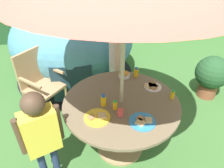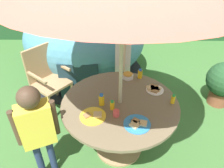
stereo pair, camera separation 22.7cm
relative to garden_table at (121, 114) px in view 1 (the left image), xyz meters
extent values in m
cube|color=#3D6B33|center=(0.00, 0.00, -0.57)|extent=(10.00, 10.00, 0.02)
cylinder|color=tan|center=(0.00, 0.00, -0.54)|extent=(0.57, 0.57, 0.03)
cylinder|color=tan|center=(0.00, 0.00, -0.20)|extent=(0.15, 0.15, 0.71)
cylinder|color=#75664C|center=(0.00, 0.00, 0.17)|extent=(1.26, 1.26, 0.03)
cylinder|color=#B7AD8C|center=(0.00, 0.00, 0.56)|extent=(0.04, 0.04, 2.24)
cylinder|color=tan|center=(-0.95, 0.50, -0.35)|extent=(0.04, 0.04, 0.42)
cylinder|color=tan|center=(-0.70, 0.82, -0.35)|extent=(0.04, 0.04, 0.42)
cylinder|color=tan|center=(-1.27, 0.75, -0.35)|extent=(0.04, 0.04, 0.42)
cylinder|color=tan|center=(-1.02, 1.07, -0.35)|extent=(0.04, 0.04, 0.42)
cube|color=tan|center=(-0.99, 0.78, -0.13)|extent=(0.63, 0.63, 0.04)
cube|color=tan|center=(-1.15, 0.91, 0.15)|extent=(0.31, 0.37, 0.51)
cube|color=tan|center=(-1.11, 0.62, 0.09)|extent=(0.37, 0.31, 0.03)
cube|color=tan|center=(-0.86, 0.94, 0.09)|extent=(0.37, 0.31, 0.03)
ellipsoid|color=teal|center=(-0.60, 1.86, 0.12)|extent=(2.15, 1.92, 1.36)
cylinder|color=black|center=(-0.60, 1.86, -0.55)|extent=(2.19, 2.19, 0.01)
cube|color=#1A313A|center=(-0.60, 0.92, -0.18)|extent=(0.60, 0.03, 0.61)
cylinder|color=brown|center=(1.58, 0.91, -0.45)|extent=(0.30, 0.30, 0.23)
sphere|color=#234C28|center=(1.58, 0.91, -0.11)|extent=(0.52, 0.52, 0.52)
cylinder|color=#3F3F47|center=(0.06, 0.97, -0.24)|extent=(0.09, 0.09, 0.64)
cylinder|color=#3F3F47|center=(0.05, 0.82, -0.24)|extent=(0.09, 0.09, 0.64)
cube|color=white|center=(0.06, 0.89, 0.35)|extent=(0.23, 0.38, 0.54)
cylinder|color=#D8B293|center=(0.07, 1.10, 0.38)|extent=(0.07, 0.07, 0.49)
cylinder|color=#D8B293|center=(0.05, 0.69, 0.38)|extent=(0.07, 0.07, 0.49)
sphere|color=#D8B293|center=(0.06, 0.89, 0.74)|extent=(0.24, 0.24, 0.24)
cylinder|color=navy|center=(-0.85, -0.38, -0.29)|extent=(0.07, 0.07, 0.53)
cylinder|color=navy|center=(-0.73, -0.33, -0.29)|extent=(0.07, 0.07, 0.53)
cube|color=yellow|center=(-0.79, -0.35, 0.20)|extent=(0.35, 0.28, 0.45)
cylinder|color=#4C3828|center=(-0.94, -0.42, 0.22)|extent=(0.06, 0.06, 0.40)
cylinder|color=#4C3828|center=(-0.63, -0.28, 0.22)|extent=(0.06, 0.06, 0.40)
sphere|color=#4C3828|center=(-0.79, -0.35, 0.52)|extent=(0.20, 0.20, 0.20)
cylinder|color=white|center=(0.11, 0.48, 0.20)|extent=(0.14, 0.14, 0.04)
ellipsoid|color=gold|center=(0.11, 0.48, 0.24)|extent=(0.12, 0.12, 0.03)
cylinder|color=yellow|center=(-0.27, -0.22, 0.19)|extent=(0.26, 0.26, 0.01)
cube|color=tan|center=(-0.22, -0.22, 0.20)|extent=(0.09, 0.09, 0.02)
cube|color=#9E7547|center=(-0.33, -0.23, 0.20)|extent=(0.09, 0.09, 0.02)
cylinder|color=#338CD8|center=(0.15, -0.32, 0.19)|extent=(0.26, 0.26, 0.01)
cube|color=tan|center=(0.21, -0.33, 0.20)|extent=(0.08, 0.08, 0.02)
cube|color=#9E7547|center=(0.14, -0.30, 0.20)|extent=(0.09, 0.09, 0.02)
cube|color=tan|center=(0.13, -0.35, 0.20)|extent=(0.11, 0.11, 0.02)
cylinder|color=white|center=(0.40, 0.22, 0.19)|extent=(0.20, 0.20, 0.01)
cube|color=tan|center=(0.43, 0.22, 0.20)|extent=(0.09, 0.09, 0.02)
cube|color=#9E7547|center=(0.40, 0.25, 0.20)|extent=(0.10, 0.10, 0.02)
cube|color=tan|center=(0.36, 0.23, 0.20)|extent=(0.10, 0.10, 0.02)
cube|color=#9E7547|center=(0.40, 0.20, 0.20)|extent=(0.12, 0.12, 0.02)
cylinder|color=yellow|center=(-0.19, -0.03, 0.24)|extent=(0.06, 0.06, 0.11)
cylinder|color=blue|center=(-0.19, -0.03, 0.31)|extent=(0.04, 0.04, 0.02)
cylinder|color=yellow|center=(-0.08, -0.11, 0.23)|extent=(0.05, 0.05, 0.09)
cylinder|color=green|center=(-0.08, -0.11, 0.28)|extent=(0.03, 0.03, 0.02)
cylinder|color=yellow|center=(0.26, 0.49, 0.23)|extent=(0.06, 0.06, 0.10)
cylinder|color=blue|center=(0.26, 0.49, 0.29)|extent=(0.04, 0.04, 0.02)
cylinder|color=yellow|center=(0.56, 0.00, 0.23)|extent=(0.04, 0.04, 0.09)
cylinder|color=green|center=(0.56, 0.00, 0.28)|extent=(0.03, 0.03, 0.02)
cylinder|color=#E04C47|center=(-0.04, -0.20, 0.22)|extent=(0.06, 0.06, 0.07)
camera|label=1|loc=(-0.29, -1.73, 1.63)|focal=33.88mm
camera|label=2|loc=(-0.06, -1.74, 1.63)|focal=33.88mm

